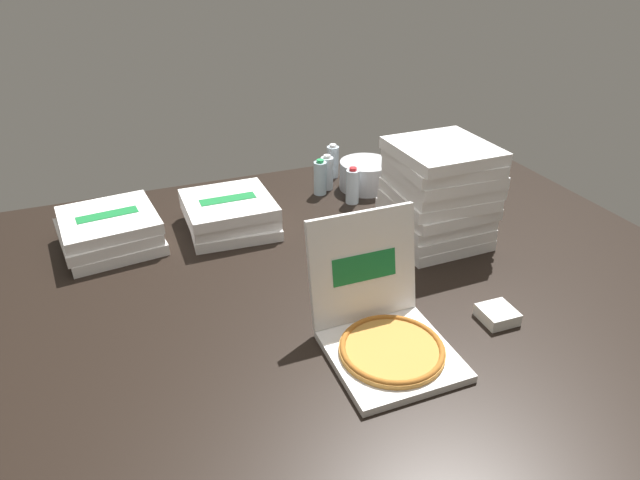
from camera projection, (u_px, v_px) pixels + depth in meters
name	position (u px, v px, depth m)	size (l,w,h in m)	color
ground_plane	(327.00, 283.00, 2.28)	(3.20, 2.40, 0.02)	black
open_pizza_box	(383.00, 326.00, 1.88)	(0.40, 0.50, 0.43)	white
pizza_stack_right_mid	(230.00, 214.00, 2.64)	(0.43, 0.43, 0.16)	white
pizza_stack_right_near	(439.00, 194.00, 2.47)	(0.44, 0.43, 0.46)	white
pizza_stack_right_far	(110.00, 231.00, 2.49)	(0.47, 0.46, 0.16)	white
ice_bucket	(365.00, 175.00, 3.05)	(0.29, 0.29, 0.15)	#B7BABF
water_bottle_0	(353.00, 186.00, 2.88)	(0.07, 0.07, 0.20)	silver
water_bottle_1	(327.00, 173.00, 3.03)	(0.07, 0.07, 0.20)	white
water_bottle_2	(397.00, 159.00, 3.22)	(0.07, 0.07, 0.20)	silver
water_bottle_3	(333.00, 162.00, 3.18)	(0.07, 0.07, 0.20)	silver
water_bottle_4	(320.00, 178.00, 2.98)	(0.07, 0.07, 0.20)	silver
water_bottle_5	(410.00, 169.00, 3.08)	(0.07, 0.07, 0.20)	silver
napkin_pile	(497.00, 315.00, 2.03)	(0.12, 0.12, 0.05)	white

